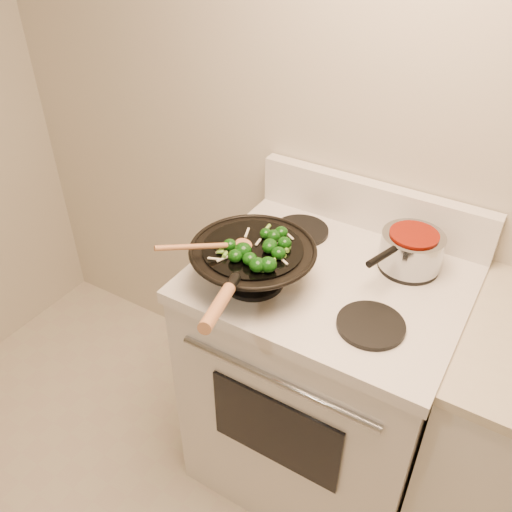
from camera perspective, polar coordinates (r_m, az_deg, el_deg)
The scene contains 5 objects.
stove at distance 1.92m, azimuth 6.88°, elevation -12.45°, with size 0.78×0.67×1.08m.
wok at distance 1.52m, azimuth -0.37°, elevation -0.69°, with size 0.36×0.58×0.20m.
stirfry at distance 1.46m, azimuth 0.52°, elevation 0.64°, with size 0.22×0.22×0.04m.
wooden_spoon at distance 1.46m, azimuth -3.89°, elevation 1.11°, with size 0.19×0.24×0.07m.
saucepan at distance 1.64m, azimuth 16.00°, elevation 0.70°, with size 0.18×0.29×0.11m.
Camera 1 is at (0.29, -0.01, 1.91)m, focal length 38.00 mm.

